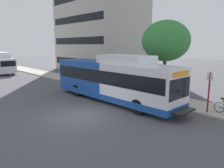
# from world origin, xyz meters

# --- Properties ---
(ground_plane) EXTENTS (120.00, 120.00, 0.00)m
(ground_plane) POSITION_xyz_m (0.00, 8.00, 0.00)
(ground_plane) COLOR #4C4C51
(sidewalk_curb) EXTENTS (3.00, 56.00, 0.14)m
(sidewalk_curb) POSITION_xyz_m (7.00, 6.00, 0.07)
(sidewalk_curb) COLOR #A8A399
(sidewalk_curb) RESTS_ON ground
(transit_bus) EXTENTS (2.58, 12.25, 3.65)m
(transit_bus) POSITION_xyz_m (3.87, 1.21, 1.70)
(transit_bus) COLOR white
(transit_bus) RESTS_ON ground
(bus_stop_sign_pole) EXTENTS (0.10, 0.36, 2.60)m
(bus_stop_sign_pole) POSITION_xyz_m (5.96, -5.35, 1.65)
(bus_stop_sign_pole) COLOR red
(bus_stop_sign_pole) RESTS_ON sidewalk_curb
(street_tree_near_stop) EXTENTS (3.95, 3.95, 6.25)m
(street_tree_near_stop) POSITION_xyz_m (8.11, -0.71, 4.70)
(street_tree_near_stop) COLOR #4C3823
(street_tree_near_stop) RESTS_ON sidewalk_curb
(box_truck_background) EXTENTS (2.32, 7.01, 3.25)m
(box_truck_background) POSITION_xyz_m (2.47, 24.99, 1.74)
(box_truck_background) COLOR silver
(box_truck_background) RESTS_ON ground
(lattice_comm_tower) EXTENTS (1.10, 1.10, 28.78)m
(lattice_comm_tower) POSITION_xyz_m (19.43, 29.83, 9.57)
(lattice_comm_tower) COLOR #B7B7BC
(lattice_comm_tower) RESTS_ON ground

